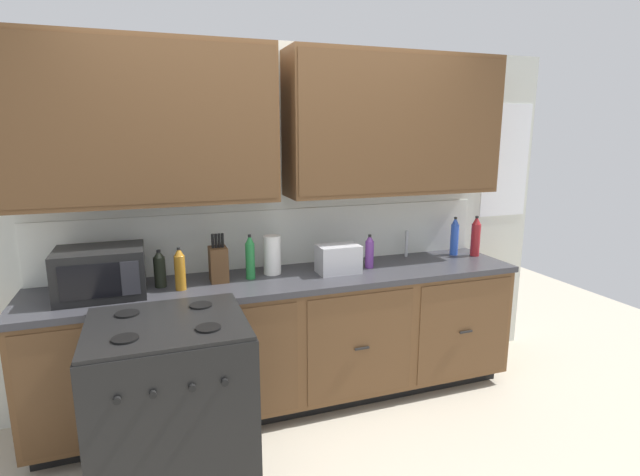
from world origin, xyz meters
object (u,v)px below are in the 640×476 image
(stove_range, at_px, (173,409))
(paper_towel_roll, at_px, (272,255))
(bottle_red, at_px, (476,236))
(bottle_violet, at_px, (369,252))
(toaster, at_px, (338,259))
(bottle_blue, at_px, (455,236))
(microwave, at_px, (101,272))
(bottle_green, at_px, (250,257))
(knife_block, at_px, (218,264))
(bottle_amber, at_px, (180,269))
(bottle_dark, at_px, (160,269))

(stove_range, distance_m, paper_towel_roll, 1.17)
(bottle_red, bearing_deg, bottle_violet, -177.67)
(toaster, bearing_deg, bottle_blue, 8.94)
(stove_range, distance_m, bottle_violet, 1.62)
(microwave, relative_size, bottle_blue, 1.63)
(bottle_blue, distance_m, bottle_green, 1.61)
(stove_range, relative_size, bottle_green, 3.27)
(knife_block, bearing_deg, stove_range, -117.00)
(toaster, distance_m, bottle_amber, 1.03)
(bottle_violet, xyz_separation_m, bottle_amber, (-1.28, -0.06, 0.01))
(toaster, relative_size, bottle_blue, 0.95)
(bottle_blue, xyz_separation_m, bottle_amber, (-2.05, -0.18, -0.02))
(paper_towel_roll, height_order, bottle_red, bottle_red)
(microwave, height_order, bottle_green, bottle_green)
(knife_block, distance_m, bottle_green, 0.20)
(bottle_violet, bearing_deg, microwave, -179.18)
(stove_range, xyz_separation_m, paper_towel_roll, (0.71, 0.73, 0.57))
(bottle_blue, height_order, bottle_green, bottle_blue)
(toaster, distance_m, bottle_violet, 0.25)
(paper_towel_roll, height_order, bottle_violet, paper_towel_roll)
(bottle_dark, distance_m, bottle_blue, 2.16)
(bottle_red, height_order, bottle_amber, bottle_red)
(bottle_blue, bearing_deg, microwave, -176.73)
(bottle_dark, bearing_deg, microwave, -169.50)
(stove_range, height_order, bottle_blue, bottle_blue)
(stove_range, height_order, bottle_violet, bottle_violet)
(knife_block, relative_size, bottle_violet, 1.32)
(stove_range, relative_size, bottle_red, 3.08)
(bottle_amber, bearing_deg, bottle_red, 2.67)
(microwave, bearing_deg, knife_block, 4.94)
(bottle_blue, bearing_deg, bottle_amber, -174.92)
(bottle_violet, bearing_deg, bottle_red, 2.33)
(paper_towel_roll, bearing_deg, microwave, -174.22)
(bottle_dark, bearing_deg, bottle_violet, -1.45)
(bottle_violet, relative_size, bottle_amber, 0.90)
(stove_range, xyz_separation_m, toaster, (1.13, 0.61, 0.53))
(knife_block, distance_m, bottle_red, 1.94)
(microwave, bearing_deg, bottle_dark, 10.50)
(microwave, xyz_separation_m, bottle_green, (0.88, 0.04, 0.00))
(knife_block, bearing_deg, bottle_violet, -1.87)
(microwave, distance_m, toaster, 1.46)
(bottle_green, distance_m, bottle_amber, 0.45)
(bottle_dark, bearing_deg, toaster, -3.97)
(bottle_dark, xyz_separation_m, bottle_blue, (2.16, 0.08, 0.03))
(toaster, relative_size, paper_towel_roll, 1.08)
(knife_block, distance_m, bottle_dark, 0.35)
(microwave, bearing_deg, bottle_green, 2.87)
(stove_range, relative_size, paper_towel_roll, 3.65)
(bottle_dark, bearing_deg, bottle_red, 0.05)
(toaster, bearing_deg, microwave, 179.24)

